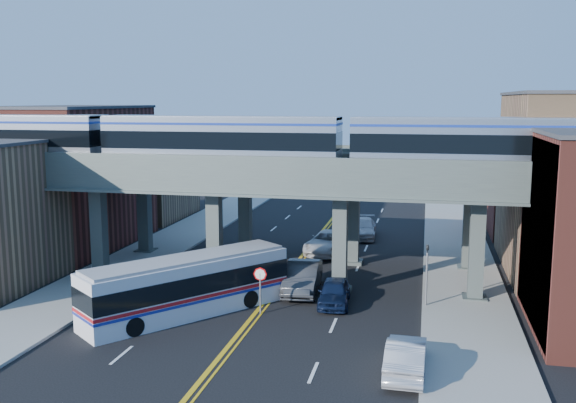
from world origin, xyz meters
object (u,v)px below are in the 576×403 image
at_px(car_parked_curb, 406,356).
at_px(car_lane_a, 334,292).
at_px(car_lane_c, 328,242).
at_px(traffic_signal, 427,268).
at_px(car_lane_d, 363,228).
at_px(transit_train, 221,140).
at_px(car_lane_b, 303,277).
at_px(transit_bus, 188,287).
at_px(stop_sign, 260,283).

bearing_deg(car_parked_curb, car_lane_a, -62.24).
bearing_deg(car_lane_c, car_lane_a, -73.11).
relative_size(traffic_signal, car_lane_a, 0.95).
xyz_separation_m(traffic_signal, car_lane_d, (-5.40, 18.14, -1.51)).
xyz_separation_m(transit_train, car_lane_b, (5.26, -0.53, -8.28)).
xyz_separation_m(traffic_signal, car_parked_curb, (-0.80, -9.25, -1.52)).
distance_m(transit_train, traffic_signal, 14.56).
height_order(transit_bus, car_lane_a, transit_bus).
bearing_deg(car_lane_c, transit_train, -111.55).
xyz_separation_m(car_lane_b, car_lane_c, (0.00, 10.35, -0.09)).
xyz_separation_m(car_lane_c, car_parked_curb, (6.60, -21.07, -0.05)).
height_order(traffic_signal, transit_bus, traffic_signal).
distance_m(transit_train, transit_bus, 9.66).
relative_size(traffic_signal, car_parked_curb, 0.87).
bearing_deg(car_lane_a, car_lane_d, 86.45).
height_order(car_lane_a, car_lane_b, car_lane_b).
bearing_deg(car_lane_b, traffic_signal, -15.21).
bearing_deg(car_lane_a, transit_bus, -160.42).
bearing_deg(transit_train, traffic_signal, -8.98).
xyz_separation_m(stop_sign, car_lane_b, (1.50, 4.47, -0.84)).
bearing_deg(car_lane_a, car_lane_b, 133.54).
bearing_deg(car_parked_curb, traffic_signal, -93.81).
bearing_deg(car_lane_a, transit_train, 156.85).
relative_size(transit_train, traffic_signal, 11.13).
relative_size(car_lane_a, car_parked_curb, 0.91).
relative_size(transit_bus, car_lane_d, 2.01).
relative_size(transit_bus, car_parked_curb, 2.32).
bearing_deg(car_lane_c, transit_bus, -102.19).
bearing_deg(traffic_signal, car_parked_curb, -94.95).
bearing_deg(car_lane_b, car_parked_curb, -62.39).
height_order(traffic_signal, car_lane_b, traffic_signal).
bearing_deg(transit_train, car_parked_curb, -43.50).
height_order(transit_bus, car_lane_b, transit_bus).
xyz_separation_m(car_lane_b, car_lane_d, (2.00, 16.67, -0.13)).
distance_m(car_lane_a, car_lane_d, 18.71).
xyz_separation_m(transit_train, traffic_signal, (12.66, -2.00, -6.90)).
distance_m(stop_sign, car_parked_curb, 10.28).
height_order(transit_bus, car_lane_c, transit_bus).
height_order(car_lane_c, car_lane_d, car_lane_c).
distance_m(car_lane_d, car_parked_curb, 27.78).
distance_m(traffic_signal, car_lane_a, 5.42).
distance_m(transit_train, car_lane_d, 19.60).
bearing_deg(car_lane_b, car_lane_d, 79.15).
height_order(stop_sign, car_lane_a, stop_sign).
bearing_deg(transit_bus, stop_sign, -38.21).
distance_m(car_lane_a, car_parked_curb, 9.72).
bearing_deg(car_lane_d, car_parked_curb, -83.66).
bearing_deg(car_lane_d, car_lane_c, -110.77).
distance_m(traffic_signal, car_lane_c, 14.02).
bearing_deg(car_lane_b, car_lane_c, 86.00).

